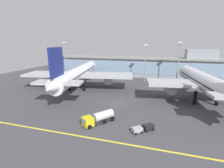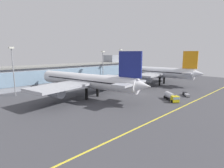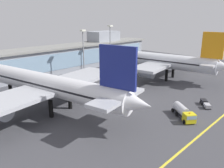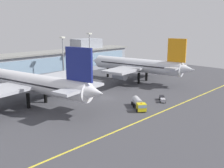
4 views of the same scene
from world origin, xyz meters
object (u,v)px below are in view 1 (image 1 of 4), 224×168
(airliner_near_left, at_px, (78,74))
(airliner_near_right, at_px, (204,82))
(fuel_tanker_truck, at_px, (98,118))
(apron_light_mast_east, at_px, (179,57))
(baggage_tug_near, at_px, (143,128))
(apron_light_mast_centre, at_px, (146,57))
(apron_light_mast_west, at_px, (65,54))

(airliner_near_left, relative_size, airliner_near_right, 1.13)
(fuel_tanker_truck, xyz_separation_m, apron_light_mast_east, (23.72, 49.60, 12.54))
(fuel_tanker_truck, bearing_deg, apron_light_mast_east, -168.09)
(baggage_tug_near, relative_size, apron_light_mast_centre, 0.27)
(airliner_near_right, height_order, baggage_tug_near, airliner_near_right)
(fuel_tanker_truck, xyz_separation_m, apron_light_mast_west, (-41.33, 52.04, 12.53))
(apron_light_mast_west, xyz_separation_m, apron_light_mast_centre, (49.10, -2.76, -0.73))
(airliner_near_right, distance_m, baggage_tug_near, 32.14)
(airliner_near_right, xyz_separation_m, apron_light_mast_centre, (-22.24, 24.31, 6.14))
(apron_light_mast_west, height_order, apron_light_mast_east, apron_light_mast_east)
(airliner_near_left, distance_m, apron_light_mast_west, 32.20)
(baggage_tug_near, bearing_deg, apron_light_mast_centre, 55.64)
(airliner_near_right, distance_m, apron_light_mast_east, 26.34)
(apron_light_mast_west, distance_m, apron_light_mast_east, 65.10)
(fuel_tanker_truck, xyz_separation_m, apron_light_mast_centre, (7.77, 49.28, 11.81))
(apron_light_mast_east, bearing_deg, apron_light_mast_centre, -178.83)
(airliner_near_left, xyz_separation_m, apron_light_mast_east, (44.11, 20.98, 7.05))
(airliner_near_right, height_order, apron_light_mast_centre, apron_light_mast_centre)
(fuel_tanker_truck, relative_size, baggage_tug_near, 1.63)
(airliner_near_right, bearing_deg, apron_light_mast_west, 60.87)
(fuel_tanker_truck, relative_size, apron_light_mast_centre, 0.44)
(airliner_near_right, relative_size, apron_light_mast_east, 2.46)
(apron_light_mast_centre, bearing_deg, airliner_near_left, -143.73)
(airliner_near_left, height_order, baggage_tug_near, airliner_near_left)
(airliner_near_left, height_order, fuel_tanker_truck, airliner_near_left)
(baggage_tug_near, bearing_deg, fuel_tanker_truck, 137.69)
(fuel_tanker_truck, bearing_deg, airliner_near_right, 167.23)
(fuel_tanker_truck, relative_size, apron_light_mast_west, 0.41)
(baggage_tug_near, xyz_separation_m, apron_light_mast_west, (-53.08, 52.74, 13.25))
(baggage_tug_near, bearing_deg, airliner_near_left, 98.71)
(airliner_near_left, distance_m, baggage_tug_near, 43.94)
(baggage_tug_near, height_order, apron_light_mast_east, apron_light_mast_east)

